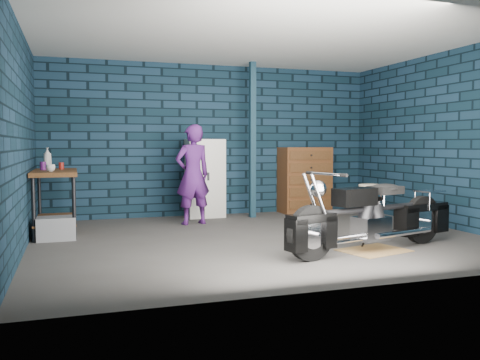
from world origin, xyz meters
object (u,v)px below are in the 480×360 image
(person, at_px, (193,175))
(storage_bin, at_px, (56,228))
(workbench, at_px, (56,202))
(motorcycle, at_px, (375,211))
(tool_chest, at_px, (305,180))
(shop_stool, at_px, (371,207))
(locker, at_px, (205,178))

(person, height_order, storage_bin, person)
(workbench, distance_m, motorcycle, 4.41)
(motorcycle, distance_m, tool_chest, 3.48)
(workbench, xyz_separation_m, shop_stool, (4.45, -1.17, -0.11))
(motorcycle, relative_size, locker, 1.61)
(workbench, xyz_separation_m, person, (2.06, 0.24, 0.34))
(workbench, xyz_separation_m, storage_bin, (0.02, -0.50, -0.30))
(motorcycle, bearing_deg, workbench, 131.98)
(person, relative_size, tool_chest, 1.30)
(storage_bin, bearing_deg, shop_stool, -8.54)
(motorcycle, bearing_deg, person, 106.59)
(shop_stool, bearing_deg, locker, 133.27)
(person, bearing_deg, motorcycle, 110.05)
(motorcycle, bearing_deg, storage_bin, 137.60)
(workbench, relative_size, person, 0.88)
(workbench, relative_size, storage_bin, 2.83)
(tool_chest, bearing_deg, locker, 180.00)
(storage_bin, bearing_deg, locker, 31.06)
(motorcycle, height_order, tool_chest, tool_chest)
(person, bearing_deg, storage_bin, 9.04)
(workbench, distance_m, shop_stool, 4.60)
(person, distance_m, storage_bin, 2.26)
(motorcycle, bearing_deg, tool_chest, 63.95)
(motorcycle, distance_m, person, 3.14)
(motorcycle, relative_size, tool_chest, 1.80)
(person, xyz_separation_m, tool_chest, (2.31, 0.72, -0.18))
(workbench, distance_m, locker, 2.64)
(workbench, bearing_deg, shop_stool, -14.68)
(workbench, height_order, shop_stool, workbench)
(motorcycle, distance_m, locker, 3.63)
(locker, relative_size, shop_stool, 2.00)
(person, xyz_separation_m, shop_stool, (2.39, -1.40, -0.45))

